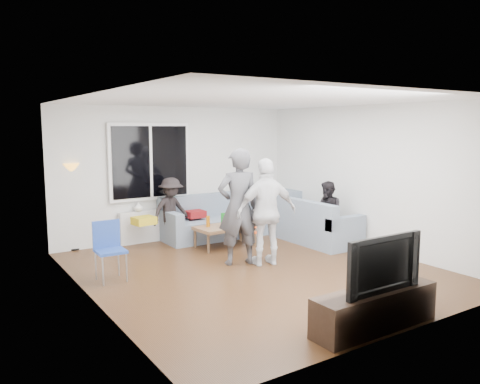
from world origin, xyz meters
TOP-DOWN VIEW (x-y plane):
  - floor at (0.00, 0.00)m, footprint 5.00×5.50m
  - ceiling at (0.00, 0.00)m, footprint 5.00×5.50m
  - wall_back at (0.00, 2.77)m, footprint 5.00×0.04m
  - wall_front at (0.00, -2.77)m, footprint 5.00×0.04m
  - wall_left at (-2.52, 0.00)m, footprint 0.04×5.50m
  - wall_right at (2.52, 0.00)m, footprint 0.04×5.50m
  - window_frame at (-0.60, 2.69)m, footprint 1.62×0.06m
  - window_glass at (-0.60, 2.65)m, footprint 1.50×0.02m
  - window_mullion at (-0.60, 2.64)m, footprint 0.05×0.03m
  - radiator at (-0.60, 2.65)m, footprint 1.30×0.12m
  - potted_plant at (-0.19, 2.62)m, footprint 0.22×0.19m
  - vase at (-0.88, 2.62)m, footprint 0.18×0.18m
  - sofa_back_section at (0.67, 2.27)m, footprint 2.30×0.85m
  - sofa_right_section at (2.02, 0.99)m, footprint 2.00×0.85m
  - sofa_corner at (2.37, 2.27)m, footprint 0.85×0.85m
  - cushion_yellow at (-0.93, 2.25)m, footprint 0.42×0.37m
  - cushion_red at (0.17, 2.33)m, footprint 0.37×0.31m
  - coffee_table at (0.36, 1.51)m, footprint 1.14×0.68m
  - pitcher at (0.35, 1.40)m, footprint 0.17×0.17m
  - side_chair at (-2.05, 0.71)m, footprint 0.41×0.41m
  - floor_lamp at (-2.05, 2.82)m, footprint 0.32×0.32m
  - player_left at (-0.04, 0.44)m, footprint 0.77×0.60m
  - player_right at (0.33, 0.16)m, footprint 1.08×0.64m
  - spectator_right at (2.02, 0.55)m, footprint 0.58×0.68m
  - spectator_back at (-0.36, 2.30)m, footprint 0.89×0.61m
  - tv_console at (-0.14, -2.50)m, footprint 1.60×0.40m
  - television at (-0.14, -2.50)m, footprint 1.08×0.14m
  - bottle_a at (0.05, 1.59)m, footprint 0.07×0.07m
  - bottle_b at (0.23, 1.37)m, footprint 0.08×0.08m
  - bottle_e at (0.67, 1.67)m, footprint 0.07×0.07m

SIDE VIEW (x-z plane):
  - floor at x=0.00m, z-range -0.04..0.00m
  - coffee_table at x=0.36m, z-range 0.00..0.40m
  - tv_console at x=-0.14m, z-range 0.00..0.44m
  - radiator at x=-0.60m, z-range 0.00..0.62m
  - sofa_back_section at x=0.67m, z-range 0.00..0.85m
  - sofa_right_section at x=2.02m, z-range 0.00..0.85m
  - sofa_corner at x=2.37m, z-range 0.00..0.85m
  - side_chair at x=-2.05m, z-range 0.00..0.86m
  - pitcher at x=0.35m, z-range 0.40..0.57m
  - bottle_e at x=0.67m, z-range 0.40..0.58m
  - bottle_a at x=0.05m, z-range 0.40..0.60m
  - cushion_yellow at x=-0.93m, z-range 0.44..0.58m
  - cushion_red at x=0.17m, z-range 0.45..0.57m
  - bottle_b at x=0.23m, z-range 0.40..0.67m
  - spectator_right at x=2.02m, z-range 0.00..1.21m
  - spectator_back at x=-0.36m, z-range 0.00..1.26m
  - vase at x=-0.88m, z-range 0.62..0.79m
  - television at x=-0.14m, z-range 0.44..1.06m
  - floor_lamp at x=-2.05m, z-range 0.00..1.56m
  - potted_plant at x=-0.19m, z-range 0.62..0.96m
  - player_right at x=0.33m, z-range 0.00..1.72m
  - player_left at x=-0.04m, z-range 0.00..1.87m
  - wall_back at x=0.00m, z-range 0.00..2.60m
  - wall_front at x=0.00m, z-range 0.00..2.60m
  - wall_left at x=-2.52m, z-range 0.00..2.60m
  - wall_right at x=2.52m, z-range 0.00..2.60m
  - window_frame at x=-0.60m, z-range 0.81..2.29m
  - window_glass at x=-0.60m, z-range 0.88..2.23m
  - window_mullion at x=-0.60m, z-range 0.88..2.23m
  - ceiling at x=0.00m, z-range 2.60..2.64m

